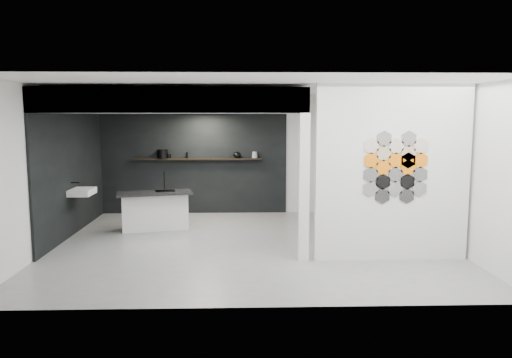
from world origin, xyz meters
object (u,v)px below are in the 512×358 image
Objects in this scene: glass_vase at (255,155)px; bottle_dark at (187,155)px; partition_panel at (392,173)px; kettle at (237,155)px; glass_bowl at (255,156)px; stockpot at (162,154)px; kitchen_island at (155,210)px; utensil_cup at (169,156)px; wall_basin at (82,192)px.

glass_vase reaches higher than bottle_dark.
partition_panel is 4.60m from kettle.
bottle_dark reaches higher than glass_bowl.
stockpot is 1.74× the size of bottle_dark.
stockpot is at bearing -168.88° from kettle.
glass_bowl is (-2.08, 3.87, -0.03)m from partition_panel.
glass_bowl is (2.08, 1.63, 0.96)m from kitchen_island.
kettle is 1.16× the size of glass_vase.
glass_vase is 1.45× the size of utensil_cup.
wall_basin is 4.00m from glass_bowl.
partition_panel reaches higher than kettle.
bottle_dark reaches higher than kitchen_island.
kettle is at bearing 34.79° from wall_basin.
partition_panel is 19.74× the size of bottle_dark.
wall_basin is at bearing -123.91° from utensil_cup.
wall_basin is 3.66m from kettle.
kitchen_island is 1.90m from utensil_cup.
glass_bowl is (0.42, 0.00, -0.03)m from kettle.
wall_basin is 2.43× the size of stockpot.
partition_panel reaches higher than glass_bowl.
kitchen_island is 15.24× the size of utensil_cup.
stockpot is at bearing 180.00° from utensil_cup.
wall_basin is at bearing -148.65° from glass_bowl.
partition_panel is 4.82m from kitchen_island.
bottle_dark is (-1.59, 0.00, 0.03)m from glass_bowl.
glass_bowl is at bearing 11.12° from kettle.
wall_basin is 3.41× the size of kettle.
bottle_dark is 0.42m from utensil_cup.
kettle reaches higher than wall_basin.
utensil_cup is at bearing 56.09° from wall_basin.
stockpot reaches higher than kitchen_island.
stockpot is (-4.23, 3.87, 0.02)m from partition_panel.
partition_panel is 5.32m from bottle_dark.
kettle is 1.69× the size of utensil_cup.
bottle_dark is at bearing 133.44° from partition_panel.
glass_bowl is 2.00m from utensil_cup.
wall_basin is (-5.46, 1.80, -0.55)m from partition_panel.
stockpot is 2.37× the size of utensil_cup.
utensil_cup is (-4.08, 3.87, -0.03)m from partition_panel.
glass_vase is (3.39, 2.07, 0.55)m from wall_basin.
kettle reaches higher than utensil_cup.
stockpot reaches higher than utensil_cup.
utensil_cup is at bearing 180.00° from bottle_dark.
kettle is 1.17m from bottle_dark.
glass_vase is (2.15, 0.00, -0.03)m from stockpot.
partition_panel is 5.78m from wall_basin.
kitchen_island reaches higher than wall_basin.
glass_bowl is at bearing 0.00° from glass_vase.
utensil_cup is at bearing 180.00° from glass_vase.
wall_basin is 0.38× the size of kitchen_island.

